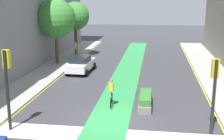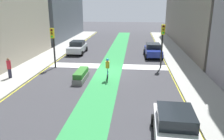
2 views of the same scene
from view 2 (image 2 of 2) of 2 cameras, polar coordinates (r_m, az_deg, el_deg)
ground_plane at (r=20.99m, az=-1.56°, el=-0.47°), size 120.00×120.00×0.00m
bike_lane_paint at (r=20.96m, az=-0.87°, el=-0.48°), size 2.40×60.00×0.01m
crosswalk_band at (r=22.90m, az=-0.92°, el=0.99°), size 12.00×1.80×0.01m
sidewalk_left at (r=21.37m, az=18.81°, el=-0.86°), size 3.00×60.00×0.15m
curb_stripe_left at (r=21.10m, az=14.82°, el=-0.93°), size 0.16×60.00×0.01m
sidewalk_right at (r=23.14m, az=-20.31°, el=0.29°), size 3.00×60.00×0.15m
curb_stripe_right at (r=22.54m, az=-16.87°, el=0.02°), size 0.16×60.00×0.01m
traffic_signal_near_right at (r=22.50m, az=-14.77°, el=7.34°), size 0.35×0.52×3.91m
traffic_signal_near_left at (r=22.14m, az=12.74°, el=7.98°), size 0.35×0.52×4.28m
car_blue_left_near at (r=27.36m, az=10.40°, el=5.00°), size 2.14×4.26×1.57m
car_silver_right_near at (r=29.14m, az=-8.81°, el=5.77°), size 2.11×4.24×1.57m
car_white_left_far at (r=10.70m, az=15.80°, el=-14.02°), size 2.17×4.27×1.57m
cyclist_in_lane at (r=18.42m, az=-1.16°, el=0.25°), size 0.32×1.73×1.86m
pedestrian_sidewalk_right_a at (r=20.48m, az=-24.72°, el=0.52°), size 0.34×0.34×1.71m
median_planter at (r=18.78m, az=-7.86°, el=-1.40°), size 0.81×2.92×0.85m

